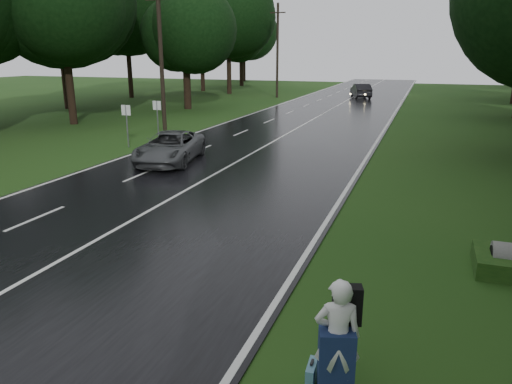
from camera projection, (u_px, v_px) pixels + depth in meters
ground at (69, 257)px, 12.43m from camera, size 160.00×160.00×0.00m
road at (285, 135)px, 30.51m from camera, size 12.00×140.00×0.04m
lane_center at (285, 135)px, 30.51m from camera, size 0.12×140.00×0.01m
grey_car at (170, 147)px, 22.85m from camera, size 3.33×5.54×1.44m
far_car at (361, 91)px, 55.54m from camera, size 3.19×5.24×1.63m
hitchhiker at (338, 341)px, 7.24m from camera, size 0.81×0.77×1.94m
suitcase at (312, 373)px, 7.67m from camera, size 0.16×0.47×0.33m
utility_pole_mid at (165, 130)px, 32.92m from camera, size 1.80×0.28×9.34m
utility_pole_far at (277, 98)px, 56.58m from camera, size 1.80×0.28×10.53m
road_sign_a at (129, 147)px, 26.83m from camera, size 0.57×0.10×2.35m
road_sign_b at (159, 138)px, 29.77m from camera, size 0.55×0.10×2.28m
tree_left_d at (74, 124)px, 35.56m from camera, size 10.15×10.15×15.85m
tree_left_e at (188, 109)px, 45.21m from camera, size 7.97×7.97×12.46m
tree_left_f at (229, 94)px, 61.81m from camera, size 10.96×10.96×17.12m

